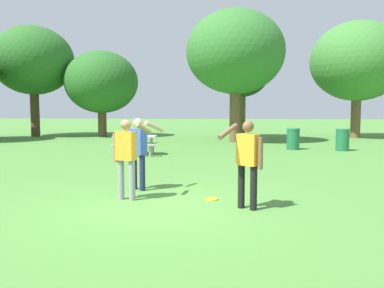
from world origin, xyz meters
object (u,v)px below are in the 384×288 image
(tree_back_left, at_px, (242,75))
(picnic_table_near, at_px, (135,141))
(frisbee, at_px, (212,199))
(person_bystander, at_px, (126,153))
(trash_can_further_along, at_px, (293,139))
(tree_broad_center, at_px, (33,61))
(tree_slender_mid, at_px, (235,52))
(person_catcher, at_px, (247,158))
(trash_can_beside_table, at_px, (342,140))
(tree_far_right, at_px, (101,82))
(tree_back_right, at_px, (358,61))
(person_thrower, at_px, (138,148))

(tree_back_left, bearing_deg, picnic_table_near, -116.33)
(frisbee, xyz_separation_m, tree_back_left, (1.55, 17.25, 3.90))
(person_bystander, xyz_separation_m, trash_can_further_along, (5.20, 10.21, -0.48))
(picnic_table_near, relative_size, tree_back_left, 0.33)
(tree_broad_center, xyz_separation_m, tree_slender_mid, (12.88, -3.47, -0.04))
(person_catcher, bearing_deg, person_bystander, 165.77)
(person_catcher, xyz_separation_m, trash_can_beside_table, (4.87, 10.46, -0.48))
(tree_far_right, xyz_separation_m, tree_back_right, (16.06, 0.09, 1.21))
(person_thrower, height_order, tree_slender_mid, tree_slender_mid)
(person_bystander, bearing_deg, person_thrower, 87.39)
(person_thrower, relative_size, tree_back_left, 0.30)
(person_thrower, height_order, trash_can_beside_table, person_thrower)
(person_bystander, height_order, tree_far_right, tree_far_right)
(person_bystander, height_order, tree_slender_mid, tree_slender_mid)
(trash_can_beside_table, height_order, tree_slender_mid, tree_slender_mid)
(person_thrower, bearing_deg, person_bystander, -92.61)
(trash_can_further_along, bearing_deg, tree_slender_mid, 122.77)
(picnic_table_near, xyz_separation_m, trash_can_beside_table, (8.74, 2.09, -0.08))
(tree_back_left, bearing_deg, tree_broad_center, 179.38)
(tree_far_right, bearing_deg, person_bystander, -72.05)
(person_bystander, height_order, trash_can_beside_table, person_bystander)
(person_bystander, xyz_separation_m, tree_slender_mid, (2.74, 14.04, 3.89))
(tree_slender_mid, distance_m, tree_back_right, 8.45)
(person_bystander, relative_size, picnic_table_near, 0.91)
(person_thrower, distance_m, frisbee, 2.12)
(frisbee, xyz_separation_m, trash_can_beside_table, (5.53, 9.73, 0.47))
(person_bystander, distance_m, trash_can_further_along, 11.47)
(picnic_table_near, xyz_separation_m, tree_broad_center, (-8.67, 9.76, 4.33))
(picnic_table_near, bearing_deg, tree_slender_mid, 56.22)
(trash_can_beside_table, relative_size, tree_far_right, 0.17)
(person_bystander, xyz_separation_m, frisbee, (1.73, 0.12, -0.95))
(person_catcher, distance_m, tree_slender_mid, 15.16)
(picnic_table_near, height_order, trash_can_further_along, trash_can_further_along)
(tree_far_right, distance_m, tree_back_right, 16.11)
(trash_can_beside_table, distance_m, tree_far_right, 15.36)
(person_bystander, bearing_deg, person_catcher, -14.23)
(frisbee, xyz_separation_m, trash_can_further_along, (3.47, 10.09, 0.47))
(frisbee, relative_size, tree_back_right, 0.04)
(person_bystander, distance_m, picnic_table_near, 7.90)
(tree_back_right, bearing_deg, picnic_table_near, -140.19)
(tree_broad_center, distance_m, tree_slender_mid, 13.34)
(person_thrower, relative_size, tree_back_right, 0.23)
(person_bystander, bearing_deg, picnic_table_near, 100.75)
(person_bystander, relative_size, tree_slender_mid, 0.23)
(person_bystander, relative_size, frisbee, 6.04)
(person_bystander, xyz_separation_m, tree_back_right, (10.38, 17.63, 3.75))
(trash_can_beside_table, height_order, tree_back_left, tree_back_left)
(person_catcher, xyz_separation_m, tree_far_right, (-8.08, 18.15, 2.54))
(person_bystander, height_order, tree_broad_center, tree_broad_center)
(tree_back_right, bearing_deg, person_bystander, -120.48)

